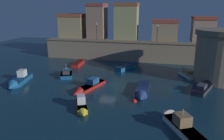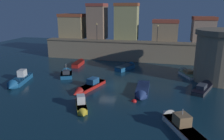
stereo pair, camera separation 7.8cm
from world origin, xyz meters
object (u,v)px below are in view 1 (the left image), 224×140
Objects in this scene: moored_boat_2 at (88,87)px; moored_boat_4 at (128,67)px; fortress_tower at (221,55)px; moored_boat_9 at (67,73)px; moored_boat_1 at (18,81)px; mooring_buoy_0 at (134,102)px; quay_lamp_1 at (157,31)px; quay_lamp_0 at (97,29)px; moored_boat_10 at (204,87)px; moored_boat_7 at (82,106)px; moored_boat_8 at (79,63)px; moored_boat_3 at (142,91)px; moored_boat_0 at (178,123)px; moored_boat_6 at (186,73)px.

moored_boat_2 is 1.24× the size of moored_boat_4.
fortress_tower reaches higher than moored_boat_9.
moored_boat_1 is 19.05m from mooring_buoy_0.
quay_lamp_1 is 29.53m from moored_boat_1.
moored_boat_4 is (8.56, -7.19, -6.50)m from quay_lamp_0.
moored_boat_10 is at bearing -36.26° from quay_lamp_0.
quay_lamp_0 is at bearing 149.72° from moored_boat_1.
moored_boat_7 is at bearing -104.98° from quay_lamp_1.
quay_lamp_0 is 0.53× the size of moored_boat_1.
moored_boat_9 is (-9.71, -7.32, -0.00)m from moored_boat_4.
quay_lamp_0 is 26.83m from mooring_buoy_0.
fortress_tower reaches higher than moored_boat_8.
moored_boat_8 is (-8.42, 20.25, -0.07)m from moored_boat_7.
moored_boat_1 is 19.58m from moored_boat_3.
fortress_tower is at bearing -50.71° from moored_boat_0.
quay_lamp_1 is 0.51× the size of moored_boat_2.
moored_boat_4 reaches higher than moored_boat_3.
moored_boat_7 reaches higher than moored_boat_6.
moored_boat_8 is at bearing 13.65° from moored_boat_0.
quay_lamp_1 is at bearing 49.17° from moored_boat_10.
moored_boat_8 is at bearing 176.41° from moored_boat_7.
fortress_tower is 2.36× the size of quay_lamp_1.
moored_boat_1 is at bearing -90.64° from moored_boat_3.
moored_boat_9 is at bearing 147.87° from mooring_buoy_0.
fortress_tower reaches higher than mooring_buoy_0.
quay_lamp_1 is at bearing -20.74° from moored_boat_0.
fortress_tower is 1.51× the size of moored_boat_6.
fortress_tower is at bearing 126.05° from moored_boat_3.
moored_boat_10 is (-2.86, -4.86, -3.89)m from fortress_tower.
quay_lamp_1 is at bearing 0.00° from quay_lamp_0.
mooring_buoy_0 is at bearing -135.98° from fortress_tower.
quay_lamp_1 is at bearing 175.85° from moored_boat_3.
moored_boat_6 is at bearing -99.67° from moored_boat_8.
mooring_buoy_0 is at bearing -61.97° from quay_lamp_0.
fortress_tower is 17.62m from mooring_buoy_0.
fortress_tower is 1.91× the size of moored_boat_7.
quay_lamp_1 reaches higher than moored_boat_9.
moored_boat_7 is (-17.96, -15.84, -3.75)m from fortress_tower.
moored_boat_3 is at bearing -134.75° from moored_boat_9.
quay_lamp_0 is (-24.47, 11.00, 2.66)m from fortress_tower.
fortress_tower is 24.24m from moored_boat_7.
moored_boat_6 is 0.87× the size of moored_boat_10.
mooring_buoy_0 is at bearing 86.11° from moored_boat_2.
moored_boat_3 is (-11.60, -9.01, -3.87)m from fortress_tower.
moored_boat_2 is at bearing -113.68° from quay_lamp_1.
moored_boat_6 is 7.42m from moored_boat_10.
moored_boat_3 is at bearing -134.71° from moored_boat_4.
moored_boat_7 is at bearing 51.92° from moored_boat_1.
moored_boat_2 is (4.86, -20.17, -6.51)m from quay_lamp_0.
moored_boat_9 reaches higher than moored_boat_1.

